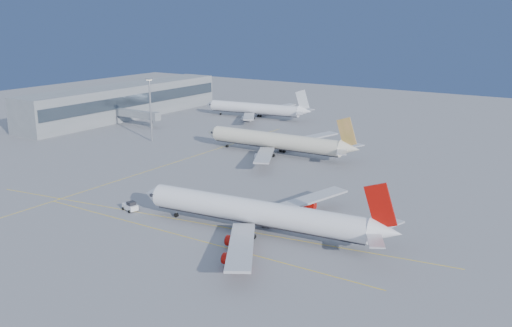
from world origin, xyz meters
name	(u,v)px	position (x,y,z in m)	size (l,w,h in m)	color
ground	(209,215)	(0.00, 0.00, 0.00)	(500.00, 500.00, 0.00)	slate
terminal	(125,101)	(-114.93, 85.00, 7.51)	(18.40, 110.00, 15.00)	gray
jet_bridge	(139,115)	(-93.11, 72.00, 5.17)	(23.60, 3.60, 6.90)	gray
taxiway_lines	(180,197)	(-14.71, 6.34, 0.01)	(118.86, 140.00, 0.02)	yellow
airliner_virgin	(261,213)	(16.96, -3.32, 4.64)	(62.38, 55.75, 15.39)	white
airliner_etihad	(278,141)	(-17.16, 60.97, 4.72)	(59.33, 54.88, 15.50)	beige
airliner_third	(257,109)	(-61.96, 116.23, 4.41)	(54.38, 49.82, 14.59)	white
pushback_tug	(130,206)	(-17.93, -8.28, 1.12)	(4.71, 3.51, 2.42)	white
light_mast	(150,105)	(-68.26, 52.96, 14.08)	(2.06, 2.06, 23.85)	gray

